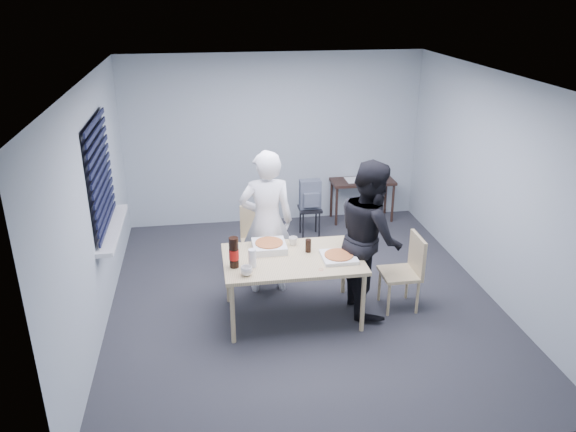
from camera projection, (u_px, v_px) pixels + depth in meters
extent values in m
plane|color=#2F2F34|center=(303.00, 298.00, 6.74)|extent=(5.00, 5.00, 0.00)
plane|color=white|center=(305.00, 78.00, 5.75)|extent=(5.00, 5.00, 0.00)
plane|color=#ABB7BC|center=(274.00, 140.00, 8.52)|extent=(4.50, 0.00, 4.50)
plane|color=#ABB7BC|center=(368.00, 319.00, 3.96)|extent=(4.50, 0.00, 4.50)
plane|color=#ABB7BC|center=(94.00, 208.00, 5.92)|extent=(0.00, 5.00, 5.00)
plane|color=#ABB7BC|center=(493.00, 186.00, 6.56)|extent=(0.00, 5.00, 5.00)
plane|color=black|center=(99.00, 174.00, 6.19)|extent=(0.00, 1.30, 1.30)
cube|color=black|center=(101.00, 174.00, 6.20)|extent=(0.04, 1.30, 1.25)
cube|color=silver|center=(113.00, 229.00, 6.46)|extent=(0.18, 1.42, 0.05)
cube|color=beige|center=(293.00, 259.00, 6.12)|extent=(1.51, 0.96, 0.04)
cylinder|color=beige|center=(233.00, 314.00, 5.78)|extent=(0.05, 0.05, 0.69)
cylinder|color=beige|center=(228.00, 275.00, 6.54)|extent=(0.05, 0.05, 0.69)
cylinder|color=beige|center=(363.00, 303.00, 5.98)|extent=(0.05, 0.05, 0.69)
cylinder|color=beige|center=(344.00, 267.00, 6.74)|extent=(0.05, 0.05, 0.69)
cube|color=beige|center=(258.00, 244.00, 7.13)|extent=(0.42, 0.42, 0.04)
cube|color=beige|center=(256.00, 221.00, 7.22)|extent=(0.42, 0.04, 0.44)
cylinder|color=beige|center=(247.00, 267.00, 7.04)|extent=(0.03, 0.03, 0.41)
cylinder|color=beige|center=(244.00, 255.00, 7.35)|extent=(0.03, 0.03, 0.41)
cylinder|color=beige|center=(273.00, 265.00, 7.09)|extent=(0.03, 0.03, 0.41)
cylinder|color=beige|center=(270.00, 253.00, 7.40)|extent=(0.03, 0.03, 0.41)
cube|color=beige|center=(400.00, 274.00, 6.40)|extent=(0.42, 0.42, 0.04)
cube|color=beige|center=(417.00, 254.00, 6.34)|extent=(0.04, 0.42, 0.44)
cylinder|color=beige|center=(389.00, 300.00, 6.31)|extent=(0.03, 0.03, 0.41)
cylinder|color=beige|center=(379.00, 285.00, 6.62)|extent=(0.03, 0.03, 0.41)
cylinder|color=beige|center=(417.00, 297.00, 6.36)|extent=(0.03, 0.03, 0.41)
cylinder|color=beige|center=(407.00, 283.00, 6.67)|extent=(0.03, 0.03, 0.41)
imported|color=white|center=(267.00, 222.00, 6.62)|extent=(0.65, 0.42, 1.77)
imported|color=black|center=(370.00, 237.00, 6.25)|extent=(0.47, 0.86, 1.77)
cube|color=#331E17|center=(363.00, 182.00, 8.77)|extent=(0.98, 0.44, 0.04)
cylinder|color=#331E17|center=(337.00, 207.00, 8.67)|extent=(0.04, 0.04, 0.61)
cylinder|color=#331E17|center=(331.00, 199.00, 9.00)|extent=(0.04, 0.04, 0.61)
cylinder|color=#331E17|center=(393.00, 204.00, 8.80)|extent=(0.04, 0.04, 0.61)
cylinder|color=#331E17|center=(386.00, 196.00, 9.13)|extent=(0.04, 0.04, 0.61)
cube|color=black|center=(310.00, 209.00, 8.26)|extent=(0.32, 0.32, 0.04)
cylinder|color=black|center=(303.00, 227.00, 8.21)|extent=(0.04, 0.04, 0.41)
cylinder|color=black|center=(300.00, 220.00, 8.44)|extent=(0.04, 0.04, 0.41)
cylinder|color=black|center=(319.00, 226.00, 8.25)|extent=(0.04, 0.04, 0.41)
cylinder|color=black|center=(316.00, 219.00, 8.47)|extent=(0.04, 0.04, 0.41)
cube|color=slate|center=(310.00, 194.00, 8.17)|extent=(0.31, 0.16, 0.43)
cube|color=slate|center=(312.00, 200.00, 8.08)|extent=(0.22, 0.06, 0.20)
cube|color=white|center=(269.00, 248.00, 6.29)|extent=(0.37, 0.37, 0.04)
cube|color=white|center=(269.00, 245.00, 6.27)|extent=(0.37, 0.37, 0.04)
cylinder|color=#CC7F38|center=(269.00, 243.00, 6.26)|extent=(0.31, 0.31, 0.01)
cube|color=white|center=(339.00, 257.00, 6.08)|extent=(0.37, 0.37, 0.04)
cylinder|color=#CC7F38|center=(339.00, 255.00, 6.07)|extent=(0.31, 0.31, 0.01)
imported|color=white|center=(247.00, 271.00, 5.72)|extent=(0.17, 0.17, 0.10)
imported|color=white|center=(293.00, 241.00, 6.39)|extent=(0.10, 0.10, 0.09)
cylinder|color=black|center=(308.00, 246.00, 6.21)|extent=(0.07, 0.07, 0.15)
cylinder|color=black|center=(234.00, 252.00, 5.85)|extent=(0.10, 0.10, 0.34)
cylinder|color=red|center=(234.00, 254.00, 5.85)|extent=(0.11, 0.11, 0.11)
cylinder|color=silver|center=(252.00, 258.00, 5.88)|extent=(0.09, 0.09, 0.20)
torus|color=red|center=(321.00, 270.00, 5.85)|extent=(0.06, 0.06, 0.00)
cube|color=white|center=(353.00, 180.00, 8.77)|extent=(0.25, 0.32, 0.00)
cube|color=black|center=(376.00, 177.00, 8.81)|extent=(0.17, 0.13, 0.07)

